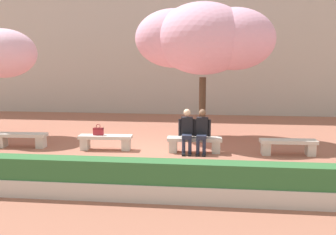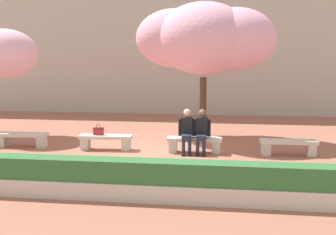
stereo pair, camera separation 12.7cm
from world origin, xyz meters
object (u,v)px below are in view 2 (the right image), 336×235
(stone_bench_near_west, at_px, (106,140))
(cherry_tree_main, at_px, (204,39))
(stone_bench_west_end, at_px, (22,138))
(person_seated_left, at_px, (187,129))
(person_seated_right, at_px, (202,130))
(stone_bench_near_east, at_px, (288,145))
(stone_bench_center, at_px, (194,143))
(handbag, at_px, (98,131))

(stone_bench_near_west, bearing_deg, cherry_tree_main, 36.22)
(stone_bench_west_end, distance_m, person_seated_left, 5.20)
(stone_bench_west_end, distance_m, person_seated_right, 5.64)
(stone_bench_near_west, bearing_deg, stone_bench_near_east, 0.00)
(person_seated_right, relative_size, cherry_tree_main, 0.27)
(person_seated_left, distance_m, person_seated_right, 0.44)
(stone_bench_west_end, distance_m, stone_bench_center, 5.41)
(stone_bench_near_east, xyz_separation_m, person_seated_right, (-2.48, -0.05, 0.40))
(person_seated_left, distance_m, handbag, 2.71)
(stone_bench_near_east, distance_m, person_seated_right, 2.51)
(stone_bench_near_east, height_order, person_seated_left, person_seated_left)
(person_seated_left, bearing_deg, handbag, 178.48)
(stone_bench_near_west, distance_m, cherry_tree_main, 4.73)
(stone_bench_center, bearing_deg, cherry_tree_main, 85.27)
(person_seated_right, bearing_deg, stone_bench_center, 166.38)
(stone_bench_near_west, bearing_deg, handbag, 175.31)
(stone_bench_west_end, relative_size, handbag, 4.80)
(cherry_tree_main, bearing_deg, stone_bench_near_east, -39.80)
(stone_bench_west_end, bearing_deg, stone_bench_near_east, 0.00)
(person_seated_left, bearing_deg, cherry_tree_main, 79.67)
(person_seated_left, relative_size, handbag, 3.81)
(stone_bench_near_west, xyz_separation_m, stone_bench_near_east, (5.41, 0.00, 0.00))
(stone_bench_west_end, xyz_separation_m, handbag, (2.48, 0.02, 0.28))
(stone_bench_near_west, distance_m, handbag, 0.36)
(stone_bench_west_end, relative_size, person_seated_right, 1.26)
(stone_bench_center, xyz_separation_m, person_seated_right, (0.22, -0.05, 0.40))
(stone_bench_west_end, xyz_separation_m, person_seated_right, (5.63, -0.05, 0.40))
(person_seated_left, bearing_deg, stone_bench_west_end, 179.41)
(stone_bench_near_east, xyz_separation_m, person_seated_left, (-2.92, -0.05, 0.40))
(stone_bench_near_east, distance_m, handbag, 5.63)
(stone_bench_west_end, bearing_deg, handbag, 0.42)
(stone_bench_center, relative_size, stone_bench_near_east, 1.00)
(stone_bench_center, bearing_deg, handbag, 179.64)
(person_seated_right, height_order, handbag, person_seated_right)
(stone_bench_west_end, relative_size, cherry_tree_main, 0.34)
(cherry_tree_main, bearing_deg, stone_bench_west_end, -159.31)
(stone_bench_west_end, xyz_separation_m, person_seated_left, (5.19, -0.05, 0.40))
(stone_bench_center, height_order, handbag, handbag)
(stone_bench_near_east, bearing_deg, stone_bench_center, -180.00)
(person_seated_right, bearing_deg, stone_bench_near_west, 178.95)
(stone_bench_center, height_order, person_seated_left, person_seated_left)
(person_seated_left, distance_m, cherry_tree_main, 3.48)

